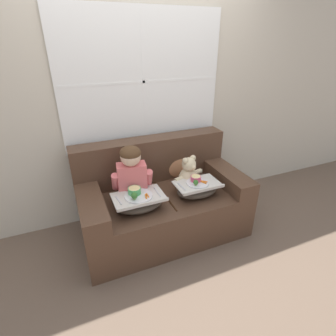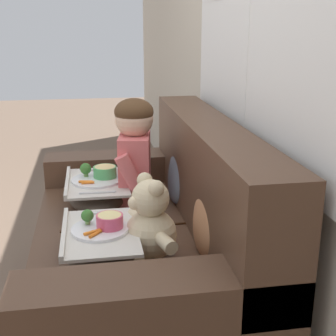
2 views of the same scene
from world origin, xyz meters
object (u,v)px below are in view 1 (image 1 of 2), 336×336
at_px(child_figure, 131,171).
at_px(lap_tray_teddy, 197,188).
at_px(throw_pillow_behind_teddy, 179,162).
at_px(lap_tray_child, 139,202).
at_px(couch, 161,200).
at_px(throw_pillow_behind_child, 126,172).
at_px(teddy_bear, 189,174).

height_order(child_figure, lap_tray_teddy, child_figure).
bearing_deg(throw_pillow_behind_teddy, lap_tray_child, -144.32).
xyz_separation_m(couch, lap_tray_teddy, (0.30, -0.23, 0.20)).
relative_size(throw_pillow_behind_child, child_figure, 0.69).
xyz_separation_m(child_figure, lap_tray_child, (-0.00, -0.19, -0.22)).
distance_m(teddy_bear, lap_tray_teddy, 0.20).
xyz_separation_m(throw_pillow_behind_teddy, lap_tray_child, (-0.59, -0.43, -0.10)).
height_order(couch, throw_pillow_behind_child, couch).
distance_m(couch, throw_pillow_behind_teddy, 0.46).
height_order(child_figure, teddy_bear, child_figure).
bearing_deg(lap_tray_teddy, child_figure, 162.09).
relative_size(couch, teddy_bear, 4.54).
distance_m(throw_pillow_behind_child, child_figure, 0.27).
height_order(throw_pillow_behind_teddy, lap_tray_child, throw_pillow_behind_teddy).
bearing_deg(lap_tray_child, child_figure, 89.59).
bearing_deg(throw_pillow_behind_child, child_figure, -90.04).
xyz_separation_m(throw_pillow_behind_teddy, child_figure, (-0.59, -0.24, 0.12)).
relative_size(throw_pillow_behind_child, throw_pillow_behind_teddy, 1.06).
bearing_deg(lap_tray_teddy, teddy_bear, 89.45).
bearing_deg(child_figure, teddy_bear, -0.34).
bearing_deg(teddy_bear, throw_pillow_behind_child, 158.09).
distance_m(throw_pillow_behind_teddy, lap_tray_child, 0.74).
distance_m(throw_pillow_behind_child, lap_tray_teddy, 0.74).
height_order(throw_pillow_behind_child, throw_pillow_behind_teddy, throw_pillow_behind_child).
bearing_deg(throw_pillow_behind_child, throw_pillow_behind_teddy, 0.00).
height_order(lap_tray_child, lap_tray_teddy, lap_tray_child).
bearing_deg(lap_tray_teddy, throw_pillow_behind_teddy, 89.94).
bearing_deg(lap_tray_child, teddy_bear, 17.49).
xyz_separation_m(couch, throw_pillow_behind_child, (-0.30, 0.20, 0.30)).
distance_m(throw_pillow_behind_teddy, lap_tray_teddy, 0.44).
height_order(couch, lap_tray_child, couch).
bearing_deg(teddy_bear, couch, 172.64).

